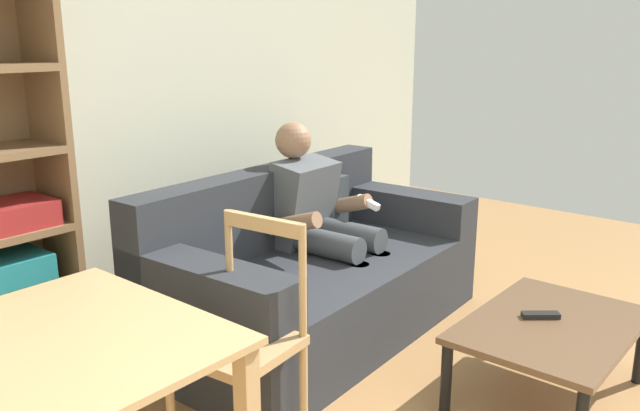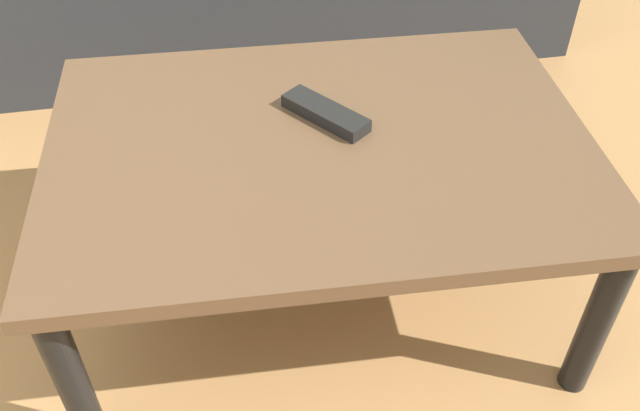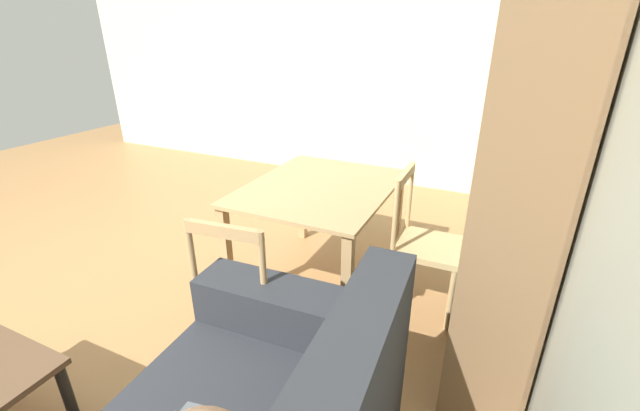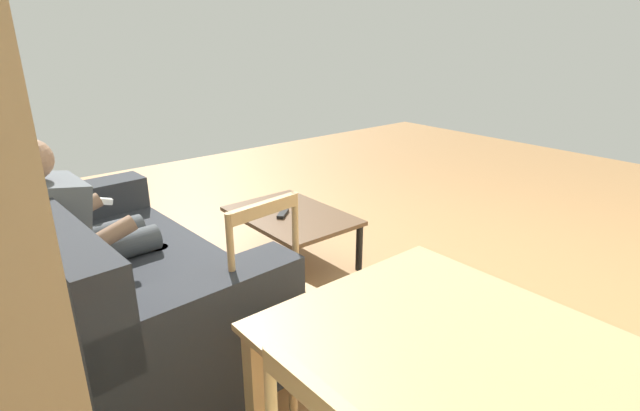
{
  "view_description": "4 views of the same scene",
  "coord_description": "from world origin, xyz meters",
  "px_view_note": "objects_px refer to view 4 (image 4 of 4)",
  "views": [
    {
      "loc": [
        -1.74,
        -0.13,
        1.64
      ],
      "look_at": [
        0.88,
        2.05,
        0.74
      ],
      "focal_mm": 36.59,
      "sensor_mm": 36.0,
      "label": 1
    },
    {
      "loc": [
        0.89,
        -0.15,
        1.11
      ],
      "look_at": [
        1.01,
        0.79,
        0.23
      ],
      "focal_mm": 39.09,
      "sensor_mm": 36.0,
      "label": 2
    },
    {
      "loc": [
        1.34,
        2.74,
        1.74
      ],
      "look_at": [
        -1.04,
        1.63,
        0.6
      ],
      "focal_mm": 22.8,
      "sensor_mm": 36.0,
      "label": 3
    },
    {
      "loc": [
        -1.67,
        2.74,
        1.66
      ],
      "look_at": [
        -0.08,
        1.42,
        0.9
      ],
      "focal_mm": 27.1,
      "sensor_mm": 36.0,
      "label": 4
    }
  ],
  "objects_px": {
    "person_lounging": "(87,232)",
    "dining_chair_facing_couch": "(290,309)",
    "coffee_table": "(291,220)",
    "tv_remote": "(283,214)",
    "dining_table": "(468,384)",
    "couch": "(114,284)"
  },
  "relations": [
    {
      "from": "dining_table",
      "to": "dining_chair_facing_couch",
      "type": "bearing_deg",
      "value": 0.21
    },
    {
      "from": "person_lounging",
      "to": "dining_chair_facing_couch",
      "type": "bearing_deg",
      "value": -154.8
    },
    {
      "from": "coffee_table",
      "to": "person_lounging",
      "type": "bearing_deg",
      "value": 89.24
    },
    {
      "from": "coffee_table",
      "to": "dining_table",
      "type": "relative_size",
      "value": 0.79
    },
    {
      "from": "person_lounging",
      "to": "coffee_table",
      "type": "relative_size",
      "value": 1.24
    },
    {
      "from": "couch",
      "to": "coffee_table",
      "type": "xyz_separation_m",
      "value": [
        0.13,
        -1.32,
        0.01
      ]
    },
    {
      "from": "couch",
      "to": "person_lounging",
      "type": "relative_size",
      "value": 1.73
    },
    {
      "from": "coffee_table",
      "to": "dining_table",
      "type": "bearing_deg",
      "value": 157.87
    },
    {
      "from": "couch",
      "to": "coffee_table",
      "type": "bearing_deg",
      "value": -84.33
    },
    {
      "from": "tv_remote",
      "to": "dining_table",
      "type": "height_order",
      "value": "dining_table"
    },
    {
      "from": "couch",
      "to": "dining_table",
      "type": "bearing_deg",
      "value": -165.8
    },
    {
      "from": "couch",
      "to": "tv_remote",
      "type": "distance_m",
      "value": 1.27
    },
    {
      "from": "couch",
      "to": "tv_remote",
      "type": "height_order",
      "value": "couch"
    },
    {
      "from": "couch",
      "to": "person_lounging",
      "type": "xyz_separation_m",
      "value": [
        0.15,
        0.06,
        0.28
      ]
    },
    {
      "from": "coffee_table",
      "to": "tv_remote",
      "type": "bearing_deg",
      "value": 73.57
    },
    {
      "from": "tv_remote",
      "to": "dining_chair_facing_couch",
      "type": "relative_size",
      "value": 0.18
    },
    {
      "from": "dining_chair_facing_couch",
      "to": "coffee_table",
      "type": "bearing_deg",
      "value": -36.58
    },
    {
      "from": "person_lounging",
      "to": "dining_chair_facing_couch",
      "type": "distance_m",
      "value": 1.28
    },
    {
      "from": "tv_remote",
      "to": "coffee_table",
      "type": "bearing_deg",
      "value": -146.7
    },
    {
      "from": "coffee_table",
      "to": "dining_chair_facing_couch",
      "type": "height_order",
      "value": "dining_chair_facing_couch"
    },
    {
      "from": "tv_remote",
      "to": "dining_chair_facing_couch",
      "type": "distance_m",
      "value": 1.38
    },
    {
      "from": "person_lounging",
      "to": "tv_remote",
      "type": "xyz_separation_m",
      "value": [
        -0.0,
        -1.32,
        -0.21
      ]
    }
  ]
}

